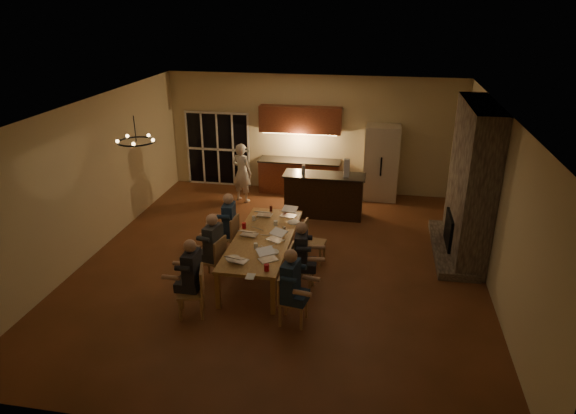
# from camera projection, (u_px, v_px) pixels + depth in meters

# --- Properties ---
(floor) EXTENTS (9.00, 9.00, 0.00)m
(floor) POSITION_uv_depth(u_px,v_px,m) (281.00, 264.00, 10.51)
(floor) COLOR brown
(floor) RESTS_ON ground
(back_wall) EXTENTS (8.00, 0.04, 3.20)m
(back_wall) POSITION_uv_depth(u_px,v_px,m) (312.00, 134.00, 14.02)
(back_wall) COLOR #CAB98F
(back_wall) RESTS_ON ground
(left_wall) EXTENTS (0.04, 9.00, 3.20)m
(left_wall) POSITION_uv_depth(u_px,v_px,m) (90.00, 179.00, 10.56)
(left_wall) COLOR #CAB98F
(left_wall) RESTS_ON ground
(right_wall) EXTENTS (0.04, 9.00, 3.20)m
(right_wall) POSITION_uv_depth(u_px,v_px,m) (500.00, 205.00, 9.24)
(right_wall) COLOR #CAB98F
(right_wall) RESTS_ON ground
(ceiling) EXTENTS (8.00, 9.00, 0.04)m
(ceiling) POSITION_uv_depth(u_px,v_px,m) (280.00, 107.00, 9.29)
(ceiling) COLOR white
(ceiling) RESTS_ON back_wall
(french_doors) EXTENTS (1.86, 0.08, 2.10)m
(french_doors) POSITION_uv_depth(u_px,v_px,m) (218.00, 149.00, 14.62)
(french_doors) COLOR black
(french_doors) RESTS_ON ground
(fireplace) EXTENTS (0.58, 2.50, 3.20)m
(fireplace) POSITION_uv_depth(u_px,v_px,m) (471.00, 182.00, 10.38)
(fireplace) COLOR #766B5C
(fireplace) RESTS_ON ground
(kitchenette) EXTENTS (2.24, 0.68, 2.40)m
(kitchenette) POSITION_uv_depth(u_px,v_px,m) (300.00, 151.00, 13.93)
(kitchenette) COLOR brown
(kitchenette) RESTS_ON ground
(refrigerator) EXTENTS (0.90, 0.68, 2.00)m
(refrigerator) POSITION_uv_depth(u_px,v_px,m) (381.00, 163.00, 13.59)
(refrigerator) COLOR beige
(refrigerator) RESTS_ON ground
(dining_table) EXTENTS (1.10, 2.93, 0.75)m
(dining_table) POSITION_uv_depth(u_px,v_px,m) (263.00, 255.00, 10.08)
(dining_table) COLOR tan
(dining_table) RESTS_ON ground
(bar_island) EXTENTS (1.99, 0.68, 1.08)m
(bar_island) POSITION_uv_depth(u_px,v_px,m) (324.00, 195.00, 12.65)
(bar_island) COLOR black
(bar_island) RESTS_ON ground
(chair_left_near) EXTENTS (0.54, 0.54, 0.89)m
(chair_left_near) POSITION_uv_depth(u_px,v_px,m) (191.00, 292.00, 8.68)
(chair_left_near) COLOR tan
(chair_left_near) RESTS_ON ground
(chair_left_mid) EXTENTS (0.52, 0.52, 0.89)m
(chair_left_mid) POSITION_uv_depth(u_px,v_px,m) (212.00, 259.00, 9.78)
(chair_left_mid) COLOR tan
(chair_left_mid) RESTS_ON ground
(chair_left_far) EXTENTS (0.48, 0.48, 0.89)m
(chair_left_far) POSITION_uv_depth(u_px,v_px,m) (226.00, 236.00, 10.72)
(chair_left_far) COLOR tan
(chair_left_far) RESTS_ON ground
(chair_right_near) EXTENTS (0.48, 0.48, 0.89)m
(chair_right_near) POSITION_uv_depth(u_px,v_px,m) (293.00, 299.00, 8.47)
(chair_right_near) COLOR tan
(chair_right_near) RESTS_ON ground
(chair_right_mid) EXTENTS (0.45, 0.45, 0.89)m
(chair_right_mid) POSITION_uv_depth(u_px,v_px,m) (302.00, 268.00, 9.44)
(chair_right_mid) COLOR tan
(chair_right_mid) RESTS_ON ground
(chair_right_far) EXTENTS (0.49, 0.49, 0.89)m
(chair_right_far) POSITION_uv_depth(u_px,v_px,m) (314.00, 242.00, 10.43)
(chair_right_far) COLOR tan
(chair_right_far) RESTS_ON ground
(person_left_near) EXTENTS (0.60, 0.60, 1.38)m
(person_left_near) POSITION_uv_depth(u_px,v_px,m) (192.00, 277.00, 8.67)
(person_left_near) COLOR #272932
(person_left_near) RESTS_ON ground
(person_right_near) EXTENTS (0.69, 0.69, 1.38)m
(person_right_near) POSITION_uv_depth(u_px,v_px,m) (291.00, 287.00, 8.35)
(person_right_near) COLOR navy
(person_right_near) RESTS_ON ground
(person_left_mid) EXTENTS (0.71, 0.71, 1.38)m
(person_left_mid) POSITION_uv_depth(u_px,v_px,m) (214.00, 248.00, 9.66)
(person_left_mid) COLOR #363B40
(person_left_mid) RESTS_ON ground
(person_right_mid) EXTENTS (0.65, 0.65, 1.38)m
(person_right_mid) POSITION_uv_depth(u_px,v_px,m) (301.00, 257.00, 9.33)
(person_right_mid) COLOR #272932
(person_right_mid) RESTS_ON ground
(person_left_far) EXTENTS (0.65, 0.65, 1.38)m
(person_left_far) POSITION_uv_depth(u_px,v_px,m) (229.00, 225.00, 10.65)
(person_left_far) COLOR navy
(person_left_far) RESTS_ON ground
(standing_person) EXTENTS (0.68, 0.57, 1.58)m
(standing_person) POSITION_uv_depth(u_px,v_px,m) (242.00, 173.00, 13.49)
(standing_person) COLOR silver
(standing_person) RESTS_ON ground
(chandelier) EXTENTS (0.65, 0.65, 0.03)m
(chandelier) POSITION_uv_depth(u_px,v_px,m) (136.00, 141.00, 8.89)
(chandelier) COLOR black
(chandelier) RESTS_ON ceiling
(laptop_a) EXTENTS (0.38, 0.35, 0.23)m
(laptop_a) POSITION_uv_depth(u_px,v_px,m) (238.00, 255.00, 9.02)
(laptop_a) COLOR silver
(laptop_a) RESTS_ON dining_table
(laptop_b) EXTENTS (0.42, 0.42, 0.23)m
(laptop_b) POSITION_uv_depth(u_px,v_px,m) (268.00, 254.00, 9.06)
(laptop_b) COLOR silver
(laptop_b) RESTS_ON dining_table
(laptop_c) EXTENTS (0.36, 0.32, 0.23)m
(laptop_c) POSITION_uv_depth(u_px,v_px,m) (249.00, 230.00, 10.01)
(laptop_c) COLOR silver
(laptop_c) RESTS_ON dining_table
(laptop_d) EXTENTS (0.41, 0.40, 0.23)m
(laptop_d) POSITION_uv_depth(u_px,v_px,m) (275.00, 235.00, 9.80)
(laptop_d) COLOR silver
(laptop_d) RESTS_ON dining_table
(laptop_e) EXTENTS (0.33, 0.29, 0.23)m
(laptop_e) POSITION_uv_depth(u_px,v_px,m) (264.00, 210.00, 10.92)
(laptop_e) COLOR silver
(laptop_e) RESTS_ON dining_table
(laptop_f) EXTENTS (0.36, 0.33, 0.23)m
(laptop_f) POSITION_uv_depth(u_px,v_px,m) (288.00, 211.00, 10.87)
(laptop_f) COLOR silver
(laptop_f) RESTS_ON dining_table
(mug_front) EXTENTS (0.07, 0.07, 0.10)m
(mug_front) POSITION_uv_depth(u_px,v_px,m) (256.00, 246.00, 9.51)
(mug_front) COLOR silver
(mug_front) RESTS_ON dining_table
(mug_mid) EXTENTS (0.08, 0.08, 0.10)m
(mug_mid) POSITION_uv_depth(u_px,v_px,m) (276.00, 223.00, 10.45)
(mug_mid) COLOR silver
(mug_mid) RESTS_ON dining_table
(mug_back) EXTENTS (0.07, 0.07, 0.10)m
(mug_back) POSITION_uv_depth(u_px,v_px,m) (254.00, 218.00, 10.68)
(mug_back) COLOR silver
(mug_back) RESTS_ON dining_table
(redcup_near) EXTENTS (0.09, 0.09, 0.12)m
(redcup_near) POSITION_uv_depth(u_px,v_px,m) (267.00, 268.00, 8.71)
(redcup_near) COLOR #B20B15
(redcup_near) RESTS_ON dining_table
(redcup_mid) EXTENTS (0.08, 0.08, 0.12)m
(redcup_mid) POSITION_uv_depth(u_px,v_px,m) (244.00, 226.00, 10.32)
(redcup_mid) COLOR #B20B15
(redcup_mid) RESTS_ON dining_table
(redcup_far) EXTENTS (0.09, 0.09, 0.12)m
(redcup_far) POSITION_uv_depth(u_px,v_px,m) (285.00, 209.00, 11.13)
(redcup_far) COLOR #B20B15
(redcup_far) RESTS_ON dining_table
(can_silver) EXTENTS (0.07, 0.07, 0.12)m
(can_silver) POSITION_uv_depth(u_px,v_px,m) (260.00, 251.00, 9.29)
(can_silver) COLOR #B2B2B7
(can_silver) RESTS_ON dining_table
(can_cola) EXTENTS (0.06, 0.06, 0.12)m
(can_cola) POSITION_uv_depth(u_px,v_px,m) (271.00, 209.00, 11.14)
(can_cola) COLOR #3F0F0C
(can_cola) RESTS_ON dining_table
(can_right) EXTENTS (0.06, 0.06, 0.12)m
(can_right) POSITION_uv_depth(u_px,v_px,m) (284.00, 230.00, 10.13)
(can_right) COLOR #B2B2B7
(can_right) RESTS_ON dining_table
(plate_near) EXTENTS (0.26, 0.26, 0.02)m
(plate_near) POSITION_uv_depth(u_px,v_px,m) (272.00, 252.00, 9.36)
(plate_near) COLOR silver
(plate_near) RESTS_ON dining_table
(plate_left) EXTENTS (0.26, 0.26, 0.02)m
(plate_left) POSITION_uv_depth(u_px,v_px,m) (233.00, 258.00, 9.14)
(plate_left) COLOR silver
(plate_left) RESTS_ON dining_table
(plate_far) EXTENTS (0.26, 0.26, 0.02)m
(plate_far) POSITION_uv_depth(u_px,v_px,m) (294.00, 222.00, 10.60)
(plate_far) COLOR silver
(plate_far) RESTS_ON dining_table
(notepad) EXTENTS (0.15, 0.21, 0.01)m
(notepad) POSITION_uv_depth(u_px,v_px,m) (250.00, 276.00, 8.55)
(notepad) COLOR white
(notepad) RESTS_ON dining_table
(bar_bottle) EXTENTS (0.09, 0.09, 0.24)m
(bar_bottle) POSITION_uv_depth(u_px,v_px,m) (303.00, 170.00, 12.41)
(bar_bottle) COLOR #99999E
(bar_bottle) RESTS_ON bar_island
(bar_blender) EXTENTS (0.15, 0.15, 0.43)m
(bar_blender) POSITION_uv_depth(u_px,v_px,m) (347.00, 168.00, 12.22)
(bar_blender) COLOR silver
(bar_blender) RESTS_ON bar_island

